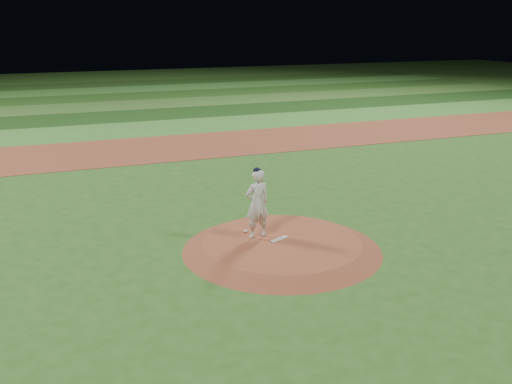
% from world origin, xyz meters
% --- Properties ---
extents(ground, '(120.00, 120.00, 0.00)m').
position_xyz_m(ground, '(0.00, 0.00, 0.00)').
color(ground, '#2C5C1D').
rests_on(ground, ground).
extents(infield_dirt_band, '(70.00, 6.00, 0.02)m').
position_xyz_m(infield_dirt_band, '(0.00, 14.00, 0.01)').
color(infield_dirt_band, brown).
rests_on(infield_dirt_band, ground).
extents(outfield_stripe_0, '(70.00, 5.00, 0.02)m').
position_xyz_m(outfield_stripe_0, '(0.00, 19.50, 0.01)').
color(outfield_stripe_0, '#397D2D').
rests_on(outfield_stripe_0, ground).
extents(outfield_stripe_1, '(70.00, 5.00, 0.02)m').
position_xyz_m(outfield_stripe_1, '(0.00, 24.50, 0.01)').
color(outfield_stripe_1, '#193F14').
rests_on(outfield_stripe_1, ground).
extents(outfield_stripe_2, '(70.00, 5.00, 0.02)m').
position_xyz_m(outfield_stripe_2, '(0.00, 29.50, 0.01)').
color(outfield_stripe_2, '#386826').
rests_on(outfield_stripe_2, ground).
extents(outfield_stripe_3, '(70.00, 5.00, 0.02)m').
position_xyz_m(outfield_stripe_3, '(0.00, 34.50, 0.01)').
color(outfield_stripe_3, '#224E19').
rests_on(outfield_stripe_3, ground).
extents(outfield_stripe_4, '(70.00, 5.00, 0.02)m').
position_xyz_m(outfield_stripe_4, '(0.00, 39.50, 0.01)').
color(outfield_stripe_4, '#36792C').
rests_on(outfield_stripe_4, ground).
extents(outfield_stripe_5, '(70.00, 5.00, 0.02)m').
position_xyz_m(outfield_stripe_5, '(0.00, 44.50, 0.01)').
color(outfield_stripe_5, '#214A17').
rests_on(outfield_stripe_5, ground).
extents(pitchers_mound, '(5.50, 5.50, 0.25)m').
position_xyz_m(pitchers_mound, '(0.00, 0.00, 0.12)').
color(pitchers_mound, brown).
rests_on(pitchers_mound, ground).
extents(pitching_rubber, '(0.59, 0.37, 0.03)m').
position_xyz_m(pitching_rubber, '(-0.02, 0.13, 0.26)').
color(pitching_rubber, silver).
rests_on(pitching_rubber, pitchers_mound).
extents(rosin_bag, '(0.12, 0.12, 0.07)m').
position_xyz_m(rosin_bag, '(-0.70, 1.01, 0.28)').
color(rosin_bag, silver).
rests_on(rosin_bag, pitchers_mound).
extents(pitcher_on_mound, '(0.77, 0.57, 2.01)m').
position_xyz_m(pitcher_on_mound, '(-0.52, 0.55, 1.24)').
color(pitcher_on_mound, silver).
rests_on(pitcher_on_mound, pitchers_mound).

